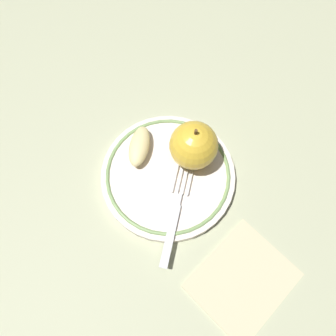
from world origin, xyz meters
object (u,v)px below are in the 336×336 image
object	(u,v)px
apple_red_whole	(194,145)
napkin_folded	(243,280)
fork	(175,213)
plate	(168,175)
apple_slice_front	(139,146)

from	to	relation	value
apple_red_whole	napkin_folded	size ratio (longest dim) A/B	0.61
apple_red_whole	fork	size ratio (longest dim) A/B	0.51
apple_red_whole	fork	xyz separation A→B (m)	(-0.09, -0.04, -0.04)
plate	apple_red_whole	xyz separation A→B (m)	(0.05, -0.01, 0.05)
apple_red_whole	napkin_folded	xyz separation A→B (m)	(-0.11, -0.17, -0.05)
plate	fork	size ratio (longest dim) A/B	1.30
plate	napkin_folded	size ratio (longest dim) A/B	1.56
plate	apple_red_whole	bearing A→B (deg)	-15.37
plate	napkin_folded	distance (m)	0.19
apple_slice_front	plate	bearing A→B (deg)	57.01
apple_red_whole	napkin_folded	distance (m)	0.21
apple_slice_front	napkin_folded	size ratio (longest dim) A/B	0.52
apple_red_whole	apple_slice_front	world-z (taller)	apple_red_whole
plate	apple_slice_front	bearing A→B (deg)	84.95
apple_red_whole	apple_slice_front	size ratio (longest dim) A/B	1.17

